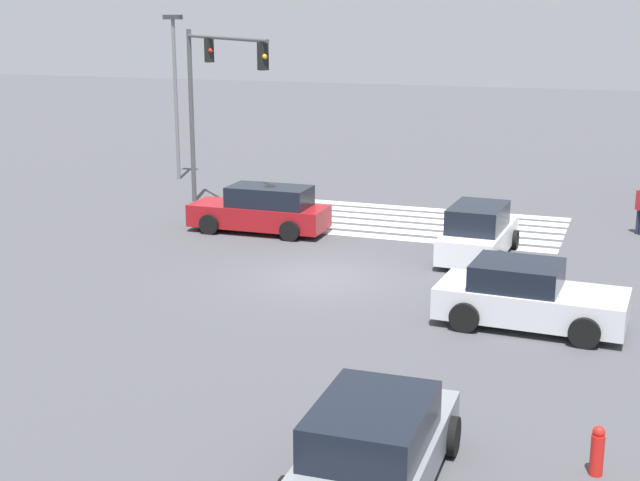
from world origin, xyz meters
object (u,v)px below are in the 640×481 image
at_px(car_0, 478,233).
at_px(street_light_pole_b, 175,81).
at_px(traffic_signal_mast, 211,81).
at_px(car_2, 374,447).
at_px(car_3, 262,210).
at_px(car_1, 528,297).
at_px(fire_hydrant, 597,451).

height_order(car_0, street_light_pole_b, street_light_pole_b).
bearing_deg(traffic_signal_mast, street_light_pole_b, 173.52).
bearing_deg(car_2, car_3, 28.13).
relative_size(car_1, fire_hydrant, 5.22).
bearing_deg(car_3, car_0, 173.29).
bearing_deg(car_0, traffic_signal_mast, 76.53).
xyz_separation_m(traffic_signal_mast, car_2, (-11.33, 17.19, -4.20)).
height_order(traffic_signal_mast, car_0, traffic_signal_mast).
relative_size(car_2, street_light_pole_b, 0.63).
bearing_deg(car_0, car_3, 86.12).
relative_size(car_0, car_3, 0.93).
bearing_deg(car_1, traffic_signal_mast, 148.14).
bearing_deg(traffic_signal_mast, car_3, 8.83).
bearing_deg(car_2, traffic_signal_mast, 32.25).
xyz_separation_m(car_3, street_light_pole_b, (7.64, -8.09, 3.63)).
distance_m(traffic_signal_mast, car_3, 5.46).
bearing_deg(fire_hydrant, street_light_pole_b, -48.07).
relative_size(traffic_signal_mast, car_1, 1.50).
relative_size(traffic_signal_mast, car_3, 1.42).
height_order(street_light_pole_b, fire_hydrant, street_light_pole_b).
distance_m(car_0, car_1, 6.23).
height_order(traffic_signal_mast, car_2, traffic_signal_mast).
bearing_deg(street_light_pole_b, traffic_signal_mast, 128.52).
bearing_deg(fire_hydrant, car_0, -71.75).
bearing_deg(car_1, car_0, 113.48).
bearing_deg(car_1, fire_hydrant, -71.28).
height_order(car_2, car_3, car_3).
distance_m(car_0, car_2, 14.36).
xyz_separation_m(car_1, street_light_pole_b, (17.39, -14.67, 3.68)).
bearing_deg(car_1, street_light_pole_b, 142.52).
xyz_separation_m(traffic_signal_mast, street_light_pole_b, (4.76, -5.99, -0.50)).
relative_size(car_0, fire_hydrant, 5.13).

